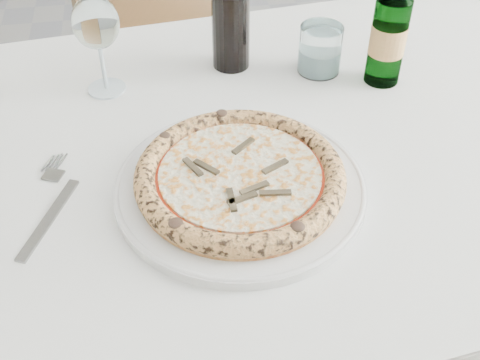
% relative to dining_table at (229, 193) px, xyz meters
% --- Properties ---
extents(dining_table, '(1.44, 0.95, 0.76)m').
position_rel_dining_table_xyz_m(dining_table, '(0.00, 0.00, 0.00)').
color(dining_table, brown).
rests_on(dining_table, floor).
extents(chair_far, '(0.52, 0.52, 0.93)m').
position_rel_dining_table_xyz_m(chair_far, '(-0.06, 0.79, -0.13)').
color(chair_far, brown).
rests_on(chair_far, floor).
extents(plate, '(0.33, 0.33, 0.02)m').
position_rel_dining_table_xyz_m(plate, '(-0.00, -0.10, 0.10)').
color(plate, silver).
rests_on(plate, dining_table).
extents(pizza, '(0.28, 0.28, 0.03)m').
position_rel_dining_table_xyz_m(pizza, '(-0.00, -0.10, 0.12)').
color(pizza, '#C08343').
rests_on(pizza, plate).
extents(fork, '(0.07, 0.21, 0.00)m').
position_rel_dining_table_xyz_m(fork, '(-0.25, -0.09, 0.10)').
color(fork, slate).
rests_on(fork, dining_table).
extents(wine_glass, '(0.07, 0.07, 0.16)m').
position_rel_dining_table_xyz_m(wine_glass, '(-0.17, 0.18, 0.21)').
color(wine_glass, silver).
rests_on(wine_glass, dining_table).
extents(tumbler, '(0.07, 0.07, 0.08)m').
position_rel_dining_table_xyz_m(tumbler, '(0.18, 0.18, 0.13)').
color(tumbler, white).
rests_on(tumbler, dining_table).
extents(beer_bottle, '(0.06, 0.06, 0.22)m').
position_rel_dining_table_xyz_m(beer_bottle, '(0.28, 0.13, 0.18)').
color(beer_bottle, '#225926').
rests_on(beer_bottle, dining_table).
extents(wine_bottle, '(0.06, 0.06, 0.26)m').
position_rel_dining_table_xyz_m(wine_bottle, '(0.04, 0.22, 0.20)').
color(wine_bottle, black).
rests_on(wine_bottle, dining_table).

